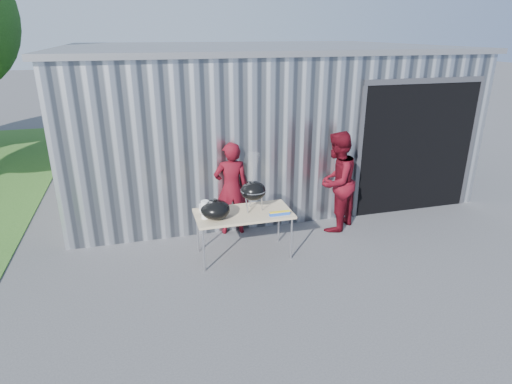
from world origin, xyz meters
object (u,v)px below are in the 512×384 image
object	(u,v)px
folding_table	(243,215)
person_cook	(231,189)
kettle_grill	(253,185)
person_bystander	(336,182)

from	to	relation	value
folding_table	person_cook	size ratio (longest dim) A/B	0.90
folding_table	kettle_grill	bearing A→B (deg)	15.63
person_bystander	kettle_grill	bearing A→B (deg)	-21.56
folding_table	person_cook	world-z (taller)	person_cook
folding_table	person_cook	bearing A→B (deg)	89.61
person_cook	person_bystander	bearing A→B (deg)	173.64
kettle_grill	person_bystander	bearing A→B (deg)	16.78
kettle_grill	folding_table	bearing A→B (deg)	-164.37
folding_table	kettle_grill	distance (m)	0.50
kettle_grill	person_cook	xyz separation A→B (m)	(-0.17, 0.84, -0.35)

